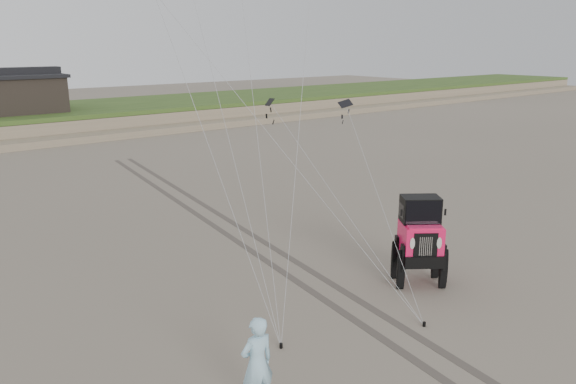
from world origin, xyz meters
The scene contains 7 objects.
ground centered at (0.00, 0.00, 0.00)m, with size 160.00×160.00×0.00m, color #6B6054.
cabin centered at (2.00, 37.00, 3.24)m, with size 6.40×5.40×3.35m.
jeep centered at (3.49, 0.03, 1.04)m, with size 2.41×5.60×2.09m, color #F91653, non-canonical shape.
man centered at (-3.59, -1.72, 0.96)m, with size 0.70×0.46×1.92m, color #87BAD1.
stake_main centered at (-1.88, -0.28, 0.06)m, with size 0.08×0.08×0.12m, color black.
stake_aux centered at (1.54, -1.72, 0.06)m, with size 0.08×0.08×0.12m, color black.
tire_tracks centered at (2.00, 8.00, 0.00)m, with size 5.22×29.74×0.01m.
Camera 1 is at (-9.08, -9.45, 6.86)m, focal length 35.00 mm.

